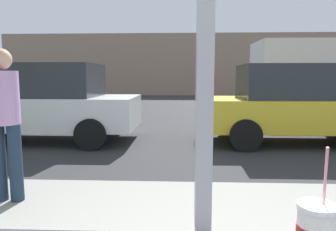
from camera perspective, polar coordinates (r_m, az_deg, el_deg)
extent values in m
plane|color=#2D2D30|center=(8.99, 2.92, -2.25)|extent=(60.00, 60.00, 0.00)
cube|color=gray|center=(24.67, 2.71, 9.23)|extent=(28.00, 1.20, 4.70)
cylinder|color=black|center=(0.92, 25.57, -15.36)|extent=(0.09, 0.09, 0.01)
cylinder|color=white|center=(0.91, 25.61, -14.78)|extent=(0.10, 0.10, 0.01)
cylinder|color=pink|center=(0.89, 26.71, -11.01)|extent=(0.02, 0.05, 0.20)
cube|color=silver|center=(7.65, -21.38, 0.65)|extent=(4.14, 1.80, 0.70)
cube|color=#282D33|center=(7.56, -20.76, 6.04)|extent=(2.15, 1.58, 0.73)
cylinder|color=black|center=(8.14, -10.38, -1.07)|extent=(0.64, 0.18, 0.64)
cylinder|color=black|center=(6.42, -13.95, -3.38)|extent=(0.64, 0.18, 0.64)
cylinder|color=black|center=(9.07, -26.42, -0.87)|extent=(0.64, 0.18, 0.64)
cube|color=gold|center=(7.45, 22.59, 0.33)|extent=(4.20, 1.72, 0.67)
cube|color=#282D33|center=(7.36, 21.68, 5.79)|extent=(2.18, 1.52, 0.74)
cylinder|color=black|center=(8.00, 11.54, -1.25)|extent=(0.64, 0.18, 0.64)
cylinder|color=black|center=(6.33, 13.97, -3.54)|extent=(0.64, 0.18, 0.64)
cube|color=silver|center=(12.72, 26.36, 6.95)|extent=(4.79, 2.20, 2.27)
cylinder|color=black|center=(13.48, 20.95, 2.37)|extent=(0.90, 0.24, 0.90)
cylinder|color=black|center=(11.43, 24.41, 1.41)|extent=(0.90, 0.24, 0.90)
cylinder|color=#1E2F43|center=(3.77, -26.04, -7.75)|extent=(0.14, 0.14, 0.84)
cylinder|color=#B286BC|center=(3.71, -27.86, 2.87)|extent=(0.32, 0.32, 0.56)
sphere|color=tan|center=(3.71, -28.23, 9.05)|extent=(0.22, 0.22, 0.22)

